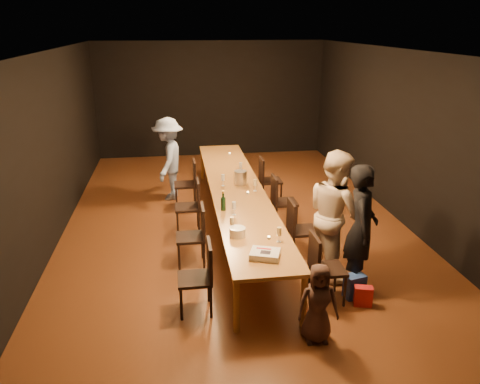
{
  "coord_description": "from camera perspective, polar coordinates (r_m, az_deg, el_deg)",
  "views": [
    {
      "loc": [
        -1.02,
        -7.47,
        3.42
      ],
      "look_at": [
        -0.07,
        -0.87,
        1.0
      ],
      "focal_mm": 35.0,
      "sensor_mm": 36.0,
      "label": 1
    }
  ],
  "objects": [
    {
      "name": "ground",
      "position": [
        8.28,
        -0.4,
        -4.46
      ],
      "size": [
        10.0,
        10.0,
        0.0
      ],
      "primitive_type": "plane",
      "color": "#412110",
      "rests_on": "ground"
    },
    {
      "name": "room_shell",
      "position": [
        7.66,
        -0.44,
        9.84
      ],
      "size": [
        6.04,
        10.04,
        3.02
      ],
      "color": "black",
      "rests_on": "ground"
    },
    {
      "name": "table",
      "position": [
        8.02,
        -0.41,
        0.11
      ],
      "size": [
        0.9,
        6.0,
        0.75
      ],
      "color": "olive",
      "rests_on": "ground"
    },
    {
      "name": "chair_right_0",
      "position": [
        6.16,
        10.66,
        -9.11
      ],
      "size": [
        0.42,
        0.42,
        0.93
      ],
      "primitive_type": null,
      "rotation": [
        0.0,
        0.0,
        -1.57
      ],
      "color": "black",
      "rests_on": "ground"
    },
    {
      "name": "chair_right_1",
      "position": [
        7.18,
        7.66,
        -4.55
      ],
      "size": [
        0.42,
        0.42,
        0.93
      ],
      "primitive_type": null,
      "rotation": [
        0.0,
        0.0,
        -1.57
      ],
      "color": "black",
      "rests_on": "ground"
    },
    {
      "name": "chair_right_2",
      "position": [
        8.25,
        5.45,
        -1.15
      ],
      "size": [
        0.42,
        0.42,
        0.93
      ],
      "primitive_type": null,
      "rotation": [
        0.0,
        0.0,
        -1.57
      ],
      "color": "black",
      "rests_on": "ground"
    },
    {
      "name": "chair_right_3",
      "position": [
        9.35,
        3.76,
        1.47
      ],
      "size": [
        0.42,
        0.42,
        0.93
      ],
      "primitive_type": null,
      "rotation": [
        0.0,
        0.0,
        -1.57
      ],
      "color": "black",
      "rests_on": "ground"
    },
    {
      "name": "chair_left_0",
      "position": [
        5.87,
        -5.54,
        -10.38
      ],
      "size": [
        0.42,
        0.42,
        0.93
      ],
      "primitive_type": null,
      "rotation": [
        0.0,
        0.0,
        1.57
      ],
      "color": "black",
      "rests_on": "ground"
    },
    {
      "name": "chair_left_1",
      "position": [
        6.94,
        -6.06,
        -5.4
      ],
      "size": [
        0.42,
        0.42,
        0.93
      ],
      "primitive_type": null,
      "rotation": [
        0.0,
        0.0,
        1.57
      ],
      "color": "black",
      "rests_on": "ground"
    },
    {
      "name": "chair_left_2",
      "position": [
        8.04,
        -6.43,
        -1.77
      ],
      "size": [
        0.42,
        0.42,
        0.93
      ],
      "primitive_type": null,
      "rotation": [
        0.0,
        0.0,
        1.57
      ],
      "color": "black",
      "rests_on": "ground"
    },
    {
      "name": "chair_left_3",
      "position": [
        9.16,
        -6.71,
        0.98
      ],
      "size": [
        0.42,
        0.42,
        0.93
      ],
      "primitive_type": null,
      "rotation": [
        0.0,
        0.0,
        1.57
      ],
      "color": "black",
      "rests_on": "ground"
    },
    {
      "name": "woman_birthday",
      "position": [
        6.39,
        14.57,
        -4.25
      ],
      "size": [
        0.61,
        0.74,
        1.75
      ],
      "primitive_type": "imported",
      "rotation": [
        0.0,
        0.0,
        1.23
      ],
      "color": "black",
      "rests_on": "ground"
    },
    {
      "name": "woman_tan",
      "position": [
        6.65,
        11.49,
        -2.62
      ],
      "size": [
        0.87,
        1.02,
        1.83
      ],
      "primitive_type": "imported",
      "rotation": [
        0.0,
        0.0,
        1.79
      ],
      "color": "beige",
      "rests_on": "ground"
    },
    {
      "name": "man_blue",
      "position": [
        9.54,
        -8.7,
        4.0
      ],
      "size": [
        0.83,
        1.19,
        1.67
      ],
      "primitive_type": "imported",
      "rotation": [
        0.0,
        0.0,
        -1.78
      ],
      "color": "#869DD0",
      "rests_on": "ground"
    },
    {
      "name": "child",
      "position": [
        5.43,
        9.51,
        -13.24
      ],
      "size": [
        0.49,
        0.34,
        0.95
      ],
      "primitive_type": "imported",
      "rotation": [
        0.0,
        0.0,
        -0.08
      ],
      "color": "#3F2823",
      "rests_on": "ground"
    },
    {
      "name": "gift_bag_red",
      "position": [
        6.31,
        14.78,
        -12.18
      ],
      "size": [
        0.25,
        0.18,
        0.27
      ],
      "primitive_type": "cube",
      "rotation": [
        0.0,
        0.0,
        -0.28
      ],
      "color": "red",
      "rests_on": "ground"
    },
    {
      "name": "gift_bag_blue",
      "position": [
        6.44,
        13.78,
        -11.07
      ],
      "size": [
        0.29,
        0.23,
        0.33
      ],
      "primitive_type": "cube",
      "rotation": [
        0.0,
        0.0,
        0.23
      ],
      "color": "#2645A5",
      "rests_on": "ground"
    },
    {
      "name": "birthday_cake",
      "position": [
        5.7,
        3.06,
        -7.58
      ],
      "size": [
        0.42,
        0.38,
        0.08
      ],
      "rotation": [
        0.0,
        0.0,
        -0.34
      ],
      "color": "white",
      "rests_on": "table"
    },
    {
      "name": "plate_stack",
      "position": [
        6.21,
        -0.32,
        -4.89
      ],
      "size": [
        0.27,
        0.27,
        0.12
      ],
      "primitive_type": "cylinder",
      "rotation": [
        0.0,
        0.0,
        -0.31
      ],
      "color": "white",
      "rests_on": "table"
    },
    {
      "name": "champagne_bottle",
      "position": [
        7.02,
        -2.06,
        -1.06
      ],
      "size": [
        0.08,
        0.08,
        0.31
      ],
      "primitive_type": null,
      "rotation": [
        0.0,
        0.0,
        0.11
      ],
      "color": "black",
      "rests_on": "table"
    },
    {
      "name": "ice_bucket",
      "position": [
        8.18,
        0.06,
        1.78
      ],
      "size": [
        0.22,
        0.22,
        0.24
      ],
      "primitive_type": "cylinder",
      "rotation": [
        0.0,
        0.0,
        -0.01
      ],
      "color": "silver",
      "rests_on": "table"
    },
    {
      "name": "wineglass_0",
      "position": [
        6.34,
        -0.98,
        -3.94
      ],
      "size": [
        0.06,
        0.06,
        0.21
      ],
      "primitive_type": null,
      "color": "beige",
      "rests_on": "table"
    },
    {
      "name": "wineglass_1",
      "position": [
        6.06,
        4.78,
        -5.21
      ],
      "size": [
        0.06,
        0.06,
        0.21
      ],
      "primitive_type": null,
      "color": "beige",
      "rests_on": "table"
    },
    {
      "name": "wineglass_2",
      "position": [
        6.87,
        -0.73,
        -2.02
      ],
      "size": [
        0.06,
        0.06,
        0.21
      ],
      "primitive_type": null,
      "color": "silver",
      "rests_on": "table"
    },
    {
      "name": "wineglass_3",
      "position": [
        7.85,
        1.85,
        0.84
      ],
      "size": [
        0.06,
        0.06,
        0.21
      ],
      "primitive_type": null,
      "color": "beige",
      "rests_on": "table"
    },
    {
      "name": "wineglass_4",
      "position": [
        8.1,
        -2.08,
        1.45
      ],
      "size": [
        0.06,
        0.06,
        0.21
      ],
      "primitive_type": null,
      "color": "silver",
      "rests_on": "table"
    },
    {
      "name": "wineglass_5",
      "position": [
        8.79,
        0.08,
        2.95
      ],
      "size": [
        0.06,
        0.06,
        0.21
      ],
      "primitive_type": null,
      "color": "silver",
      "rests_on": "table"
    },
    {
      "name": "tealight_near",
      "position": [
        6.17,
        3.53,
        -5.58
      ],
      "size": [
        0.05,
        0.05,
        0.03
      ],
      "primitive_type": "cylinder",
      "color": "#B2B7B2",
      "rests_on": "table"
    },
    {
      "name": "tealight_mid",
      "position": [
        7.74,
        0.98,
        -0.11
      ],
      "size": [
        0.05,
        0.05,
        0.03
      ],
      "primitive_type": "cylinder",
      "color": "#B2B7B2",
      "rests_on": "table"
    },
    {
      "name": "tealight_far",
      "position": [
        10.1,
        -1.27,
        4.69
      ],
      "size": [
        0.05,
        0.05,
        0.03
      ],
      "primitive_type": "cylinder",
      "color": "#B2B7B2",
      "rests_on": "table"
    }
  ]
}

